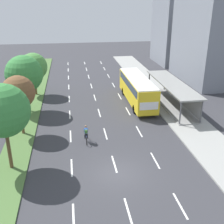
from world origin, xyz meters
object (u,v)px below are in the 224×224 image
object	(u,v)px
median_tree_third	(24,74)
median_tree_fourth	(33,67)
median_tree_nearest	(3,111)
median_tree_second	(18,92)
bus_shelter	(174,92)
bus	(137,88)
cyclist	(86,135)

from	to	relation	value
median_tree_third	median_tree_fourth	distance (m)	6.21
median_tree_nearest	median_tree_second	size ratio (longest dim) A/B	1.17
bus_shelter	median_tree_third	bearing A→B (deg)	177.53
median_tree_third	median_tree_fourth	size ratio (longest dim) A/B	1.15
bus	median_tree_fourth	bearing A→B (deg)	158.69
bus_shelter	median_tree_fourth	size ratio (longest dim) A/B	2.21
median_tree_nearest	median_tree_second	bearing A→B (deg)	89.22
bus_shelter	cyclist	size ratio (longest dim) A/B	7.08
bus_shelter	bus	distance (m)	4.63
median_tree_nearest	median_tree_fourth	world-z (taller)	median_tree_nearest
bus	median_tree_second	xyz separation A→B (m)	(-13.43, -7.15, 2.34)
cyclist	median_tree_nearest	xyz separation A→B (m)	(-6.23, -3.50, 4.21)
cyclist	median_tree_third	size ratio (longest dim) A/B	0.27
median_tree_second	median_tree_fourth	world-z (taller)	median_tree_second
median_tree_second	median_tree_fourth	bearing A→B (deg)	89.47
median_tree_second	median_tree_third	world-z (taller)	median_tree_third
median_tree_nearest	median_tree_third	world-z (taller)	median_tree_nearest
bus_shelter	bus	world-z (taller)	bus
median_tree_third	median_tree_fourth	bearing A→B (deg)	86.72
bus_shelter	median_tree_fourth	xyz separation A→B (m)	(-17.59, 6.95, 2.20)
cyclist	median_tree_nearest	distance (m)	8.30
median_tree_fourth	cyclist	bearing A→B (deg)	-68.11
bus_shelter	bus	xyz separation A→B (m)	(-4.28, 1.76, 0.20)
bus_shelter	median_tree_nearest	world-z (taller)	median_tree_nearest
bus	median_tree_third	distance (m)	13.94
bus	median_tree_fourth	xyz separation A→B (m)	(-13.31, 5.19, 2.00)
cyclist	median_tree_fourth	distance (m)	16.52
median_tree_third	cyclist	bearing A→B (deg)	-54.17
median_tree_nearest	bus	bearing A→B (deg)	44.61
median_tree_nearest	median_tree_third	distance (m)	12.35
bus	cyclist	size ratio (longest dim) A/B	6.20
median_tree_nearest	median_tree_fourth	size ratio (longest dim) A/B	1.19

